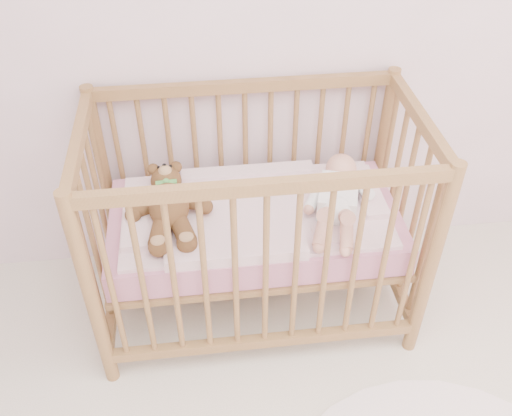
{
  "coord_description": "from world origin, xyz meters",
  "views": [
    {
      "loc": [
        -0.37,
        -0.22,
        2.11
      ],
      "look_at": [
        -0.16,
        1.55,
        0.62
      ],
      "focal_mm": 40.0,
      "sensor_mm": 36.0,
      "label": 1
    }
  ],
  "objects": [
    {
      "name": "blanket",
      "position": [
        -0.16,
        1.6,
        0.56
      ],
      "size": [
        1.1,
        0.58,
        0.06
      ],
      "primitive_type": null,
      "color": "#ECA2AE",
      "rests_on": "mattress"
    },
    {
      "name": "mattress",
      "position": [
        -0.16,
        1.6,
        0.49
      ],
      "size": [
        1.22,
        0.62,
        0.13
      ],
      "primitive_type": "cube",
      "color": "pink",
      "rests_on": "crib"
    },
    {
      "name": "crib",
      "position": [
        -0.16,
        1.6,
        0.5
      ],
      "size": [
        1.36,
        0.76,
        1.0
      ],
      "primitive_type": null,
      "color": "olive",
      "rests_on": "floor"
    },
    {
      "name": "baby",
      "position": [
        0.19,
        1.58,
        0.64
      ],
      "size": [
        0.45,
        0.66,
        0.15
      ],
      "primitive_type": null,
      "rotation": [
        0.0,
        0.0,
        -0.3
      ],
      "color": "white",
      "rests_on": "blanket"
    },
    {
      "name": "teddy_bear",
      "position": [
        -0.51,
        1.58,
        0.65
      ],
      "size": [
        0.4,
        0.55,
        0.15
      ],
      "primitive_type": null,
      "rotation": [
        0.0,
        0.0,
        0.06
      ],
      "color": "brown",
      "rests_on": "blanket"
    }
  ]
}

